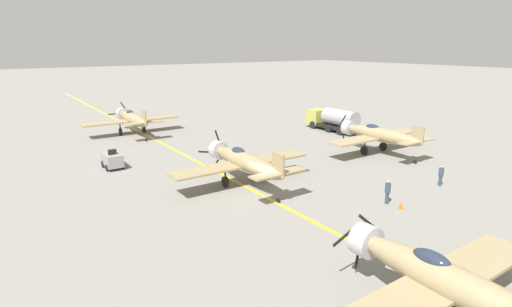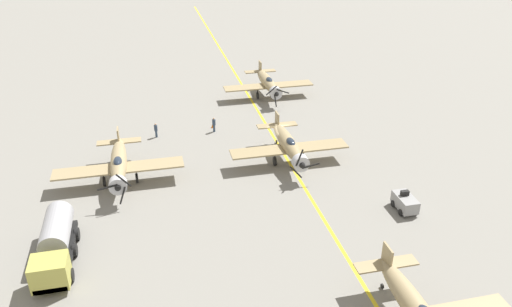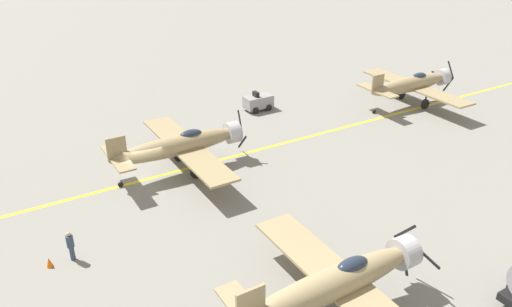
% 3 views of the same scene
% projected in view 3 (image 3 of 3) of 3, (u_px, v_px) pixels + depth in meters
% --- Properties ---
extents(ground_plane, '(400.00, 400.00, 0.00)m').
position_uv_depth(ground_plane, '(144.00, 180.00, 34.41)').
color(ground_plane, gray).
extents(taxiway_stripe, '(0.30, 160.00, 0.01)m').
position_uv_depth(taxiway_stripe, '(144.00, 180.00, 34.41)').
color(taxiway_stripe, yellow).
rests_on(taxiway_stripe, ground).
extents(airplane_mid_center, '(12.00, 9.98, 3.73)m').
position_uv_depth(airplane_mid_center, '(182.00, 145.00, 34.77)').
color(airplane_mid_center, '#9B865D').
rests_on(airplane_mid_center, ground).
extents(airplane_far_center, '(12.00, 9.98, 3.65)m').
position_uv_depth(airplane_far_center, '(413.00, 84.00, 46.68)').
color(airplane_far_center, '#9C885F').
rests_on(airplane_far_center, ground).
extents(airplane_mid_right, '(12.00, 9.98, 3.65)m').
position_uv_depth(airplane_mid_right, '(338.00, 282.00, 22.08)').
color(airplane_mid_right, tan).
rests_on(airplane_mid_right, ground).
extents(tow_tractor, '(1.57, 2.60, 1.79)m').
position_uv_depth(tow_tractor, '(258.00, 102.00, 45.94)').
color(tow_tractor, gray).
rests_on(tow_tractor, ground).
extents(ground_crew_inspecting, '(0.38, 0.38, 1.76)m').
position_uv_depth(ground_crew_inspecting, '(71.00, 245.00, 26.24)').
color(ground_crew_inspecting, '#334256').
rests_on(ground_crew_inspecting, ground).
extents(traffic_cone, '(0.36, 0.36, 0.55)m').
position_uv_depth(traffic_cone, '(49.00, 262.00, 26.00)').
color(traffic_cone, orange).
rests_on(traffic_cone, ground).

